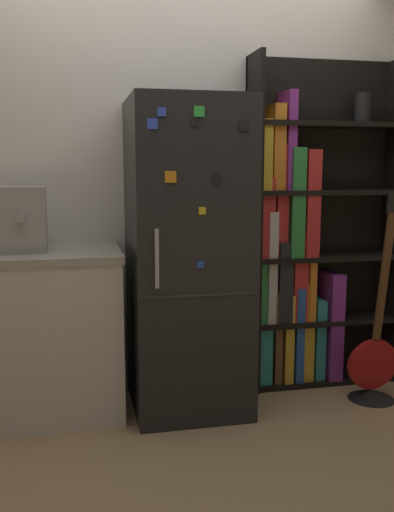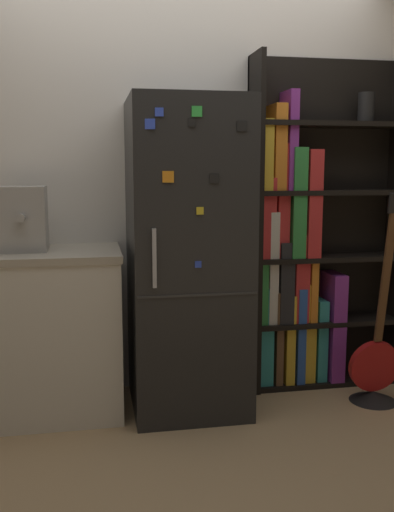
{
  "view_description": "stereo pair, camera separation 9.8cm",
  "coord_description": "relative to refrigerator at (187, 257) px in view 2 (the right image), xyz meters",
  "views": [
    {
      "loc": [
        -0.63,
        -3.01,
        1.37
      ],
      "look_at": [
        0.06,
        0.15,
        0.88
      ],
      "focal_mm": 40.0,
      "sensor_mm": 36.0,
      "label": 1
    },
    {
      "loc": [
        -0.53,
        -3.03,
        1.37
      ],
      "look_at": [
        0.06,
        0.15,
        0.88
      ],
      "focal_mm": 40.0,
      "sensor_mm": 36.0,
      "label": 2
    }
  ],
  "objects": [
    {
      "name": "ground_plane",
      "position": [
        0.0,
        -0.12,
        -0.88
      ],
      "size": [
        16.0,
        16.0,
        0.0
      ],
      "primitive_type": "plane",
      "color": "tan"
    },
    {
      "name": "wall_back",
      "position": [
        0.0,
        0.36,
        0.42
      ],
      "size": [
        8.0,
        0.05,
        2.6
      ],
      "color": "white",
      "rests_on": "ground_plane"
    },
    {
      "name": "refrigerator",
      "position": [
        0.0,
        0.0,
        0.0
      ],
      "size": [
        0.64,
        0.69,
        1.75
      ],
      "color": "black",
      "rests_on": "ground_plane"
    },
    {
      "name": "bookshelf",
      "position": [
        0.8,
        0.22,
        0.0
      ],
      "size": [
        0.97,
        0.28,
        2.05
      ],
      "color": "black",
      "rests_on": "ground_plane"
    },
    {
      "name": "kitchen_counter",
      "position": [
        -0.83,
        0.05,
        -0.41
      ],
      "size": [
        0.92,
        0.59,
        0.93
      ],
      "color": "silver",
      "rests_on": "ground_plane"
    },
    {
      "name": "espresso_machine",
      "position": [
        -0.89,
        0.06,
        0.23
      ],
      "size": [
        0.24,
        0.29,
        0.35
      ],
      "color": "#A5A39E",
      "rests_on": "kitchen_counter"
    },
    {
      "name": "guitar",
      "position": [
        1.1,
        -0.17,
        -0.7
      ],
      "size": [
        0.31,
        0.29,
        1.24
      ],
      "color": "black",
      "rests_on": "ground_plane"
    }
  ]
}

